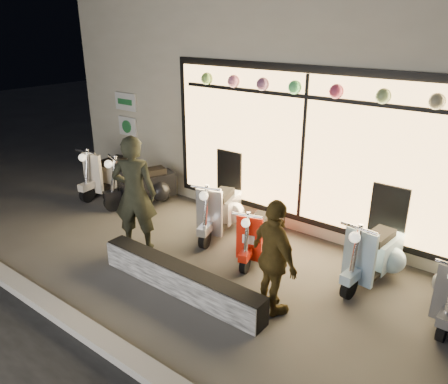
{
  "coord_description": "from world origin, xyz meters",
  "views": [
    {
      "loc": [
        4.0,
        -4.35,
        3.52
      ],
      "look_at": [
        0.18,
        0.6,
        1.05
      ],
      "focal_mm": 35.0,
      "sensor_mm": 36.0,
      "label": 1
    }
  ],
  "objects_px": {
    "graffiti_barrier": "(180,279)",
    "woman": "(274,258)",
    "man": "(135,194)",
    "scooter_silver": "(221,209)",
    "scooter_red": "(258,233)"
  },
  "relations": [
    {
      "from": "graffiti_barrier",
      "to": "man",
      "type": "height_order",
      "value": "man"
    },
    {
      "from": "graffiti_barrier",
      "to": "woman",
      "type": "xyz_separation_m",
      "value": [
        1.23,
        0.41,
        0.57
      ]
    },
    {
      "from": "graffiti_barrier",
      "to": "scooter_silver",
      "type": "xyz_separation_m",
      "value": [
        -0.74,
        1.87,
        0.2
      ]
    },
    {
      "from": "woman",
      "to": "scooter_red",
      "type": "bearing_deg",
      "value": -23.08
    },
    {
      "from": "scooter_silver",
      "to": "man",
      "type": "distance_m",
      "value": 1.62
    },
    {
      "from": "scooter_silver",
      "to": "scooter_red",
      "type": "xyz_separation_m",
      "value": [
        0.99,
        -0.3,
        -0.05
      ]
    },
    {
      "from": "graffiti_barrier",
      "to": "scooter_red",
      "type": "height_order",
      "value": "scooter_red"
    },
    {
      "from": "graffiti_barrier",
      "to": "woman",
      "type": "relative_size",
      "value": 1.76
    },
    {
      "from": "man",
      "to": "woman",
      "type": "bearing_deg",
      "value": 145.43
    },
    {
      "from": "woman",
      "to": "scooter_silver",
      "type": "bearing_deg",
      "value": -9.92
    },
    {
      "from": "graffiti_barrier",
      "to": "woman",
      "type": "distance_m",
      "value": 1.42
    },
    {
      "from": "scooter_red",
      "to": "woman",
      "type": "bearing_deg",
      "value": -65.6
    },
    {
      "from": "scooter_silver",
      "to": "man",
      "type": "bearing_deg",
      "value": -132.93
    },
    {
      "from": "graffiti_barrier",
      "to": "woman",
      "type": "bearing_deg",
      "value": 18.65
    },
    {
      "from": "graffiti_barrier",
      "to": "woman",
      "type": "height_order",
      "value": "woman"
    }
  ]
}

